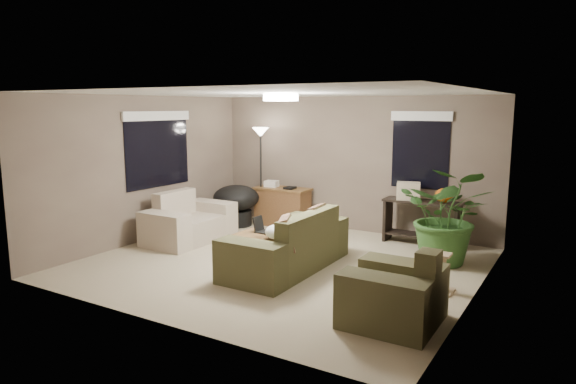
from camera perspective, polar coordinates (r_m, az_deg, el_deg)
The scene contains 20 objects.
room_shell at distance 7.46m, azimuth -0.79°, elevation 1.30°, with size 5.50×5.50×5.50m.
main_sofa at distance 7.41m, azimuth 0.15°, elevation -6.32°, with size 0.95×2.20×0.85m.
throw_pillows at distance 7.20m, azimuth 1.91°, elevation -3.87°, with size 0.40×1.39×0.47m.
loveseat at distance 9.11m, azimuth -11.02°, elevation -3.47°, with size 0.90×1.60×0.85m.
armchair at distance 5.74m, azimuth 11.76°, elevation -11.25°, with size 0.95×1.00×0.85m.
coffee_table at distance 7.69m, azimuth -2.11°, elevation -5.25°, with size 1.00×0.55×0.42m.
laptop at distance 7.83m, azimuth -2.76°, elevation -4.06°, with size 0.36×0.24×0.24m.
plastic_bag at distance 7.42m, azimuth -1.45°, elevation -4.47°, with size 0.30×0.27×0.21m, color white.
desk at distance 10.04m, azimuth -0.63°, elevation -1.62°, with size 1.10×0.50×0.75m.
desk_papers at distance 10.04m, azimuth -1.42°, elevation 0.83°, with size 0.68×0.28×0.12m.
console_table at distance 8.96m, azimuth 14.64°, elevation -2.90°, with size 1.30×0.40×0.75m.
pumpkin at distance 8.79m, azimuth 16.95°, elevation -0.37°, with size 0.29×0.29×0.24m, color orange.
cardboard_box at distance 8.95m, azimuth 13.23°, elevation 0.12°, with size 0.38×0.29×0.29m, color beige.
papasan_chair at distance 10.08m, azimuth -5.77°, elevation -1.11°, with size 0.98×0.98×0.80m.
floor_lamp at distance 10.02m, azimuth -3.07°, elevation 5.39°, with size 0.32×0.32×1.91m.
ceiling_fixture at distance 7.38m, azimuth -0.81°, elevation 10.48°, with size 0.50×0.50×0.10m, color white.
houseplant at distance 7.92m, azimuth 17.37°, elevation -3.67°, with size 1.31×1.46×1.14m, color #2D5923.
cat_scratching_post at distance 6.81m, azimuth 16.62°, elevation -8.86°, with size 0.32×0.32×0.50m.
window_left at distance 9.34m, azimuth -14.28°, elevation 5.96°, with size 0.05×1.56×1.33m.
window_back at distance 9.15m, azimuth 14.53°, elevation 5.90°, with size 1.06×0.05×1.33m.
Camera 1 is at (3.87, -6.29, 2.31)m, focal length 32.00 mm.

